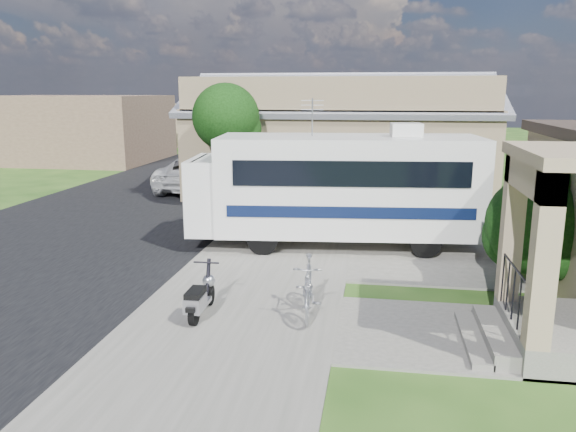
# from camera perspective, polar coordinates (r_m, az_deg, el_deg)

# --- Properties ---
(ground) EXTENTS (120.00, 120.00, 0.00)m
(ground) POSITION_cam_1_polar(r_m,az_deg,el_deg) (11.63, 0.47, -9.03)
(ground) COLOR #1C4011
(street_slab) EXTENTS (9.00, 80.00, 0.02)m
(street_slab) POSITION_cam_1_polar(r_m,az_deg,el_deg) (23.01, -14.38, 1.50)
(street_slab) COLOR black
(street_slab) RESTS_ON ground
(sidewalk_slab) EXTENTS (4.00, 80.00, 0.06)m
(sidewalk_slab) POSITION_cam_1_polar(r_m,az_deg,el_deg) (21.28, 1.89, 1.06)
(sidewalk_slab) COLOR #626058
(sidewalk_slab) RESTS_ON ground
(driveway_slab) EXTENTS (7.00, 6.00, 0.05)m
(driveway_slab) POSITION_cam_1_polar(r_m,az_deg,el_deg) (15.77, 8.37, -3.21)
(driveway_slab) COLOR #626058
(driveway_slab) RESTS_ON ground
(walk_slab) EXTENTS (4.00, 3.00, 0.05)m
(walk_slab) POSITION_cam_1_polar(r_m,az_deg,el_deg) (10.67, 16.08, -11.46)
(walk_slab) COLOR #626058
(walk_slab) RESTS_ON ground
(warehouse) EXTENTS (12.50, 8.40, 5.04)m
(warehouse) POSITION_cam_1_polar(r_m,az_deg,el_deg) (24.81, 5.42, 7.24)
(warehouse) COLOR #857453
(warehouse) RESTS_ON ground
(distant_bldg_far) EXTENTS (10.00, 8.00, 4.00)m
(distant_bldg_far) POSITION_cam_1_polar(r_m,az_deg,el_deg) (37.69, -20.69, 8.33)
(distant_bldg_far) COLOR brown
(distant_bldg_far) RESTS_ON ground
(distant_bldg_near) EXTENTS (8.00, 7.00, 3.20)m
(distant_bldg_near) POSITION_cam_1_polar(r_m,az_deg,el_deg) (47.75, -11.36, 9.14)
(distant_bldg_near) COLOR #857453
(distant_bldg_near) RESTS_ON ground
(street_tree_a) EXTENTS (2.44, 2.40, 4.58)m
(street_tree_a) POSITION_cam_1_polar(r_m,az_deg,el_deg) (20.47, -6.01, 9.63)
(street_tree_a) COLOR #322016
(street_tree_a) RESTS_ON ground
(street_tree_b) EXTENTS (2.44, 2.40, 4.73)m
(street_tree_b) POSITION_cam_1_polar(r_m,az_deg,el_deg) (30.22, -1.00, 10.91)
(street_tree_b) COLOR #322016
(street_tree_b) RESTS_ON ground
(street_tree_c) EXTENTS (2.44, 2.40, 4.42)m
(street_tree_c) POSITION_cam_1_polar(r_m,az_deg,el_deg) (39.12, 1.37, 10.87)
(street_tree_c) COLOR #322016
(street_tree_c) RESTS_ON ground
(motorhome) EXTENTS (8.08, 3.21, 4.04)m
(motorhome) POSITION_cam_1_polar(r_m,az_deg,el_deg) (15.57, 5.03, 3.12)
(motorhome) COLOR silver
(motorhome) RESTS_ON ground
(shrub) EXTENTS (2.47, 2.35, 3.03)m
(shrub) POSITION_cam_1_polar(r_m,az_deg,el_deg) (13.37, 24.37, -0.35)
(shrub) COLOR #322016
(shrub) RESTS_ON ground
(scooter) EXTENTS (0.51, 1.46, 0.97)m
(scooter) POSITION_cam_1_polar(r_m,az_deg,el_deg) (10.91, -8.92, -8.21)
(scooter) COLOR black
(scooter) RESTS_ON ground
(bicycle) EXTENTS (0.68, 1.89, 1.12)m
(bicycle) POSITION_cam_1_polar(r_m,az_deg,el_deg) (10.85, 2.06, -7.50)
(bicycle) COLOR #9E9FA6
(bicycle) RESTS_ON ground
(pickup_truck) EXTENTS (2.71, 5.59, 1.53)m
(pickup_truck) POSITION_cam_1_polar(r_m,az_deg,el_deg) (25.16, -8.93, 4.41)
(pickup_truck) COLOR silver
(pickup_truck) RESTS_ON ground
(van) EXTENTS (3.08, 5.72, 1.57)m
(van) POSITION_cam_1_polar(r_m,az_deg,el_deg) (31.50, -5.88, 6.16)
(van) COLOR silver
(van) RESTS_ON ground
(garden_hose) EXTENTS (0.44, 0.44, 0.20)m
(garden_hose) POSITION_cam_1_polar(r_m,az_deg,el_deg) (11.18, 19.96, -10.19)
(garden_hose) COLOR #146517
(garden_hose) RESTS_ON ground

